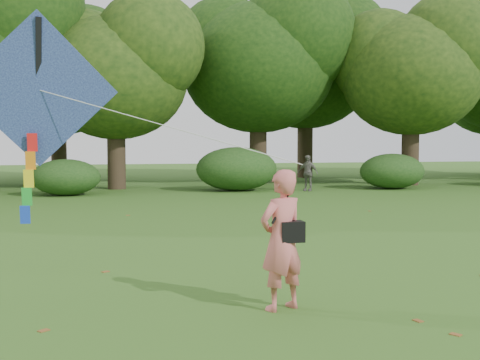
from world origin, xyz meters
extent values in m
plane|color=#265114|center=(0.00, 0.00, 0.00)|extent=(100.00, 100.00, 0.00)
imported|color=#D86965|center=(-0.34, -0.10, 0.88)|extent=(0.76, 0.65, 1.76)
imported|color=slate|center=(5.92, 17.07, 0.77)|extent=(0.93, 0.87, 1.54)
cube|color=black|center=(-0.22, -0.13, 0.99)|extent=(0.30, 0.20, 0.26)
cylinder|color=black|center=(-0.34, -0.14, 1.33)|extent=(0.33, 0.14, 0.47)
cube|color=#2742A9|center=(-3.39, 1.81, 2.84)|extent=(2.22, 0.41, 2.20)
cube|color=black|center=(-3.39, 1.84, 2.84)|extent=(0.18, 0.55, 1.99)
cylinder|color=white|center=(-1.74, 0.83, 2.33)|extent=(3.31, 1.96, 1.03)
cube|color=red|center=(-3.49, 1.83, 2.09)|extent=(0.14, 0.06, 0.26)
cube|color=orange|center=(-3.52, 1.83, 1.83)|extent=(0.14, 0.06, 0.26)
cube|color=yellow|center=(-3.55, 1.83, 1.57)|extent=(0.14, 0.06, 0.26)
cube|color=green|center=(-3.58, 1.83, 1.31)|extent=(0.14, 0.06, 0.26)
cube|color=blue|center=(-3.61, 1.83, 1.05)|extent=(0.14, 0.06, 0.26)
cylinder|color=#3A2D1E|center=(-2.00, 20.00, 1.57)|extent=(0.80, 0.80, 3.15)
ellipsoid|color=#1E3F11|center=(-2.00, 20.00, 4.91)|extent=(6.40, 6.40, 5.44)
cylinder|color=#3A2D1E|center=(5.00, 22.00, 1.84)|extent=(0.86, 0.86, 3.67)
ellipsoid|color=#1E3F11|center=(5.00, 22.00, 5.76)|extent=(7.60, 7.60, 6.46)
cylinder|color=#3A2D1E|center=(12.00, 19.50, 1.72)|extent=(0.83, 0.83, 3.43)
ellipsoid|color=#1E3F11|center=(12.00, 19.50, 5.30)|extent=(6.80, 6.80, 5.78)
cylinder|color=#3A2D1E|center=(-5.00, 27.50, 1.75)|extent=(0.84, 0.84, 3.50)
ellipsoid|color=#1E3F11|center=(-5.00, 27.50, 5.43)|extent=(7.00, 7.00, 5.95)
cylinder|color=#3A2D1E|center=(9.00, 26.50, 2.01)|extent=(0.90, 0.90, 4.02)
ellipsoid|color=#1E3F11|center=(9.00, 26.50, 6.17)|extent=(7.80, 7.80, 6.63)
ellipsoid|color=#264919|center=(-4.00, 17.10, 0.71)|extent=(2.66, 2.09, 1.42)
ellipsoid|color=#264919|center=(3.00, 17.90, 0.94)|extent=(3.50, 2.75, 1.88)
ellipsoid|color=#264919|center=(10.00, 17.40, 0.79)|extent=(2.94, 2.31, 1.58)
cube|color=brown|center=(-1.87, 10.11, 0.00)|extent=(0.12, 0.08, 0.01)
cube|color=brown|center=(5.32, 9.57, 0.00)|extent=(0.10, 0.13, 0.01)
cube|color=brown|center=(-3.16, -0.35, 0.00)|extent=(0.14, 0.14, 0.01)
cube|color=brown|center=(1.23, -1.47, 0.00)|extent=(0.13, 0.14, 0.01)
cube|color=brown|center=(-2.49, 2.61, 0.00)|extent=(0.14, 0.13, 0.01)
cube|color=brown|center=(1.09, -0.92, 0.00)|extent=(0.10, 0.13, 0.01)
camera|label=1|loc=(-2.46, -7.23, 2.10)|focal=45.00mm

